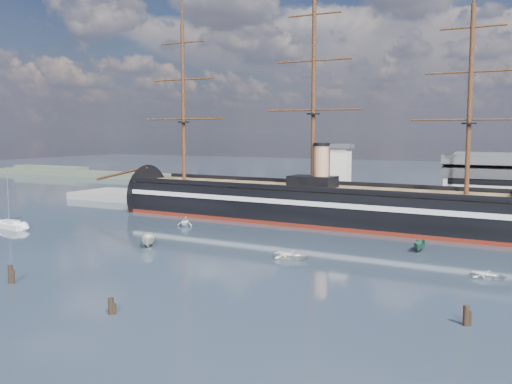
% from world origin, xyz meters
% --- Properties ---
extents(ground, '(600.00, 600.00, 0.00)m').
position_xyz_m(ground, '(0.00, 40.00, 0.00)').
color(ground, '#1B252D').
rests_on(ground, ground).
extents(quay, '(180.00, 18.00, 2.00)m').
position_xyz_m(quay, '(10.00, 76.00, 0.00)').
color(quay, slate).
rests_on(quay, ground).
extents(quay_tower, '(5.00, 5.00, 15.00)m').
position_xyz_m(quay_tower, '(3.00, 73.00, 9.75)').
color(quay_tower, silver).
rests_on(quay_tower, ground).
extents(shoreline, '(120.00, 10.00, 4.00)m').
position_xyz_m(shoreline, '(-139.23, 135.00, 1.45)').
color(shoreline, '#3F4C38').
rests_on(shoreline, ground).
extents(warship, '(113.28, 20.83, 53.94)m').
position_xyz_m(warship, '(-2.68, 60.00, 4.04)').
color(warship, black).
rests_on(warship, ground).
extents(sailboat, '(8.25, 3.69, 12.74)m').
position_xyz_m(sailboat, '(-50.77, 23.31, 0.81)').
color(sailboat, silver).
rests_on(sailboat, ground).
extents(motorboat_a, '(6.99, 5.79, 2.70)m').
position_xyz_m(motorboat_a, '(-14.13, 21.62, 0.00)').
color(motorboat_a, silver).
rests_on(motorboat_a, ground).
extents(motorboat_b, '(1.55, 3.61, 1.66)m').
position_xyz_m(motorboat_b, '(11.85, 24.35, 0.00)').
color(motorboat_b, white).
rests_on(motorboat_b, ground).
extents(motorboat_c, '(5.51, 2.25, 2.17)m').
position_xyz_m(motorboat_c, '(28.55, 39.47, 0.00)').
color(motorboat_c, '#285C46').
rests_on(motorboat_c, ground).
extents(motorboat_d, '(6.49, 4.09, 2.21)m').
position_xyz_m(motorboat_d, '(-20.88, 42.66, 0.00)').
color(motorboat_d, white).
rests_on(motorboat_d, ground).
extents(motorboat_e, '(1.69, 3.13, 1.39)m').
position_xyz_m(motorboat_e, '(40.59, 25.69, 0.00)').
color(motorboat_e, white).
rests_on(motorboat_e, ground).
extents(piling_near_left, '(0.64, 0.64, 3.16)m').
position_xyz_m(piling_near_left, '(-15.16, -6.04, 0.00)').
color(piling_near_left, black).
rests_on(piling_near_left, ground).
extents(piling_near_mid, '(0.64, 0.64, 2.52)m').
position_xyz_m(piling_near_mid, '(5.32, -9.76, 0.00)').
color(piling_near_mid, black).
rests_on(piling_near_mid, ground).
extents(piling_far_right, '(0.64, 0.64, 2.82)m').
position_xyz_m(piling_far_right, '(40.36, 4.20, 0.00)').
color(piling_far_right, black).
rests_on(piling_far_right, ground).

